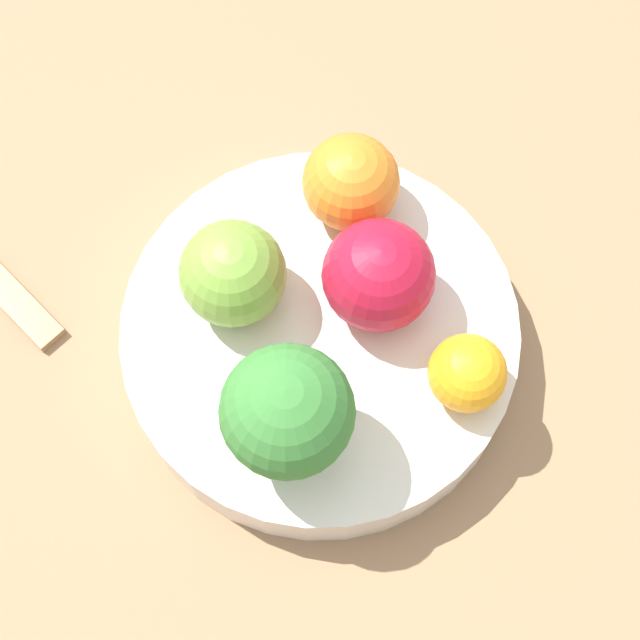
% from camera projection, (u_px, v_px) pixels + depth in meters
% --- Properties ---
extents(ground_plane, '(6.00, 6.00, 0.00)m').
position_uv_depth(ground_plane, '(320.00, 363.00, 0.58)').
color(ground_plane, gray).
extents(table_surface, '(1.20, 1.20, 0.02)m').
position_uv_depth(table_surface, '(320.00, 357.00, 0.58)').
color(table_surface, '#936D4C').
rests_on(table_surface, ground_plane).
extents(bowl, '(0.20, 0.20, 0.03)m').
position_uv_depth(bowl, '(320.00, 339.00, 0.55)').
color(bowl, silver).
rests_on(bowl, table_surface).
extents(broccoli, '(0.06, 0.06, 0.08)m').
position_uv_depth(broccoli, '(287.00, 412.00, 0.47)').
color(broccoli, '#99C17A').
rests_on(broccoli, bowl).
extents(apple_red, '(0.06, 0.06, 0.06)m').
position_uv_depth(apple_red, '(382.00, 280.00, 0.51)').
color(apple_red, '#B7142D').
rests_on(apple_red, bowl).
extents(apple_green, '(0.05, 0.05, 0.05)m').
position_uv_depth(apple_green, '(233.00, 273.00, 0.52)').
color(apple_green, olive).
rests_on(apple_green, bowl).
extents(orange_front, '(0.05, 0.05, 0.05)m').
position_uv_depth(orange_front, '(351.00, 182.00, 0.54)').
color(orange_front, orange).
rests_on(orange_front, bowl).
extents(orange_back, '(0.04, 0.04, 0.04)m').
position_uv_depth(orange_back, '(467.00, 373.00, 0.50)').
color(orange_back, orange).
rests_on(orange_back, bowl).
extents(spoon, '(0.07, 0.03, 0.01)m').
position_uv_depth(spoon, '(13.00, 298.00, 0.57)').
color(spoon, olive).
rests_on(spoon, table_surface).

